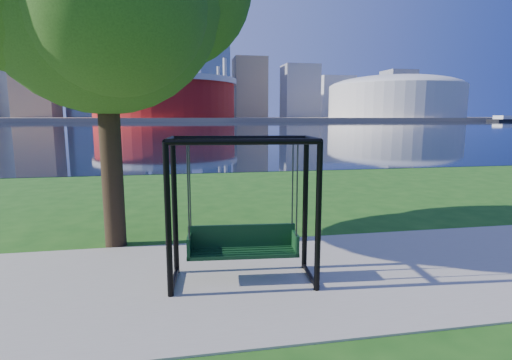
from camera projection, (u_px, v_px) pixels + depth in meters
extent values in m
plane|color=#1E5114|center=(240.00, 268.00, 6.99)|extent=(900.00, 900.00, 0.00)
cube|color=#9E937F|center=(244.00, 279.00, 6.50)|extent=(120.00, 4.00, 0.03)
cube|color=black|center=(185.00, 127.00, 106.04)|extent=(900.00, 180.00, 0.02)
cube|color=#937F60|center=(183.00, 119.00, 304.00)|extent=(900.00, 228.00, 2.00)
cylinder|color=maroon|center=(165.00, 99.00, 231.37)|extent=(80.00, 80.00, 22.00)
cylinder|color=silver|center=(165.00, 82.00, 229.87)|extent=(83.00, 83.00, 3.00)
cylinder|color=silver|center=(219.00, 92.00, 254.94)|extent=(2.00, 2.00, 32.00)
cylinder|color=silver|center=(111.00, 91.00, 243.13)|extent=(2.00, 2.00, 32.00)
cylinder|color=silver|center=(98.00, 87.00, 206.23)|extent=(2.00, 2.00, 32.00)
cylinder|color=silver|center=(225.00, 88.00, 218.03)|extent=(2.00, 2.00, 32.00)
cylinder|color=beige|center=(395.00, 102.00, 257.54)|extent=(84.00, 84.00, 20.00)
ellipsoid|color=beige|center=(396.00, 88.00, 256.12)|extent=(84.00, 84.00, 15.12)
cube|color=#998466|center=(33.00, 53.00, 273.16)|extent=(26.00, 26.00, 88.00)
cube|color=slate|center=(87.00, 54.00, 302.27)|extent=(30.00, 24.00, 95.00)
cube|color=gray|center=(126.00, 67.00, 290.03)|extent=(24.00, 24.00, 72.00)
cube|color=silver|center=(169.00, 68.00, 323.92)|extent=(32.00, 28.00, 80.00)
cube|color=slate|center=(215.00, 79.00, 307.65)|extent=(22.00, 22.00, 58.00)
cube|color=#998466|center=(250.00, 88.00, 328.39)|extent=(26.00, 26.00, 48.00)
cube|color=gray|center=(300.00, 91.00, 326.32)|extent=(28.00, 24.00, 42.00)
cube|color=silver|center=(335.00, 97.00, 358.25)|extent=(30.00, 26.00, 36.00)
cube|color=gray|center=(398.00, 94.00, 347.48)|extent=(24.00, 24.00, 40.00)
cube|color=#998466|center=(428.00, 100.00, 369.85)|extent=(26.00, 26.00, 32.00)
cylinder|color=black|center=(168.00, 222.00, 5.68)|extent=(0.10, 0.10, 2.28)
cylinder|color=black|center=(318.00, 219.00, 5.88)|extent=(0.10, 0.10, 2.28)
cylinder|color=black|center=(175.00, 208.00, 6.56)|extent=(0.10, 0.10, 2.28)
cylinder|color=black|center=(305.00, 206.00, 6.76)|extent=(0.10, 0.10, 2.28)
cylinder|color=black|center=(244.00, 142.00, 5.60)|extent=(2.18, 0.28, 0.09)
cylinder|color=black|center=(241.00, 138.00, 6.48)|extent=(2.18, 0.28, 0.09)
cylinder|color=black|center=(169.00, 140.00, 5.94)|extent=(0.17, 0.90, 0.09)
cylinder|color=black|center=(174.00, 280.00, 6.29)|extent=(0.15, 0.90, 0.07)
cylinder|color=black|center=(313.00, 140.00, 6.14)|extent=(0.17, 0.90, 0.09)
cylinder|color=black|center=(310.00, 275.00, 6.49)|extent=(0.15, 0.90, 0.07)
cube|color=black|center=(243.00, 253.00, 6.32)|extent=(1.77, 0.60, 0.06)
cube|color=black|center=(242.00, 236.00, 6.48)|extent=(1.73, 0.20, 0.38)
cube|color=black|center=(189.00, 246.00, 6.22)|extent=(0.09, 0.45, 0.34)
cube|color=black|center=(295.00, 243.00, 6.38)|extent=(0.09, 0.45, 0.34)
cylinder|color=#2F2F34|center=(188.00, 193.00, 5.91)|extent=(0.03, 0.03, 1.44)
cylinder|color=#2F2F34|center=(297.00, 191.00, 6.06)|extent=(0.03, 0.03, 1.44)
cylinder|color=#2F2F34|center=(190.00, 189.00, 6.27)|extent=(0.03, 0.03, 1.44)
cylinder|color=#2F2F34|center=(293.00, 187.00, 6.42)|extent=(0.03, 0.03, 1.44)
cylinder|color=black|center=(110.00, 144.00, 7.90)|extent=(0.42, 0.42, 4.19)
sphere|color=#2B4E17|center=(115.00, 4.00, 6.58)|extent=(3.05, 3.05, 3.05)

